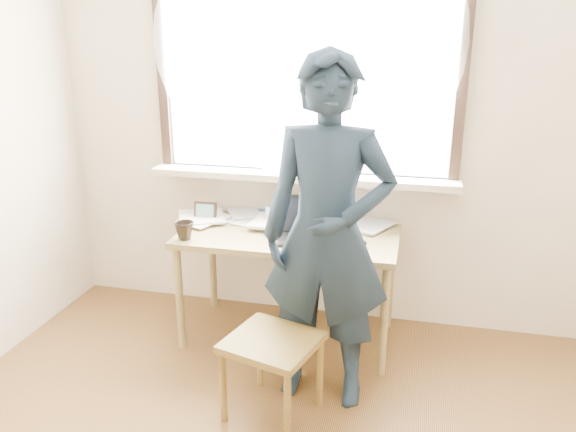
% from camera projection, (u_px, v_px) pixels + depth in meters
% --- Properties ---
extents(room_shell, '(3.52, 4.02, 2.61)m').
position_uv_depth(room_shell, '(237.00, 79.00, 1.52)').
color(room_shell, beige).
rests_on(room_shell, ground).
extents(desk, '(1.24, 0.62, 0.66)m').
position_uv_depth(desk, '(289.00, 245.00, 3.21)').
color(desk, olive).
rests_on(desk, ground).
extents(laptop, '(0.37, 0.32, 0.22)m').
position_uv_depth(laptop, '(307.00, 228.00, 3.12)').
color(laptop, black).
rests_on(laptop, desk).
extents(mug_white, '(0.18, 0.18, 0.10)m').
position_uv_depth(mug_white, '(276.00, 214.00, 3.37)').
color(mug_white, white).
rests_on(mug_white, desk).
extents(mug_dark, '(0.11, 0.11, 0.10)m').
position_uv_depth(mug_dark, '(184.00, 231.00, 3.09)').
color(mug_dark, black).
rests_on(mug_dark, desk).
extents(mouse, '(0.09, 0.06, 0.04)m').
position_uv_depth(mouse, '(358.00, 243.00, 3.00)').
color(mouse, black).
rests_on(mouse, desk).
extents(desk_clutter, '(0.75, 0.50, 0.04)m').
position_uv_depth(desk_clutter, '(245.00, 218.00, 3.41)').
color(desk_clutter, white).
rests_on(desk_clutter, desk).
extents(book_a, '(0.29, 0.31, 0.02)m').
position_uv_depth(book_a, '(230.00, 215.00, 3.48)').
color(book_a, white).
rests_on(book_a, desk).
extents(book_b, '(0.30, 0.33, 0.02)m').
position_uv_depth(book_b, '(355.00, 223.00, 3.34)').
color(book_b, white).
rests_on(book_b, desk).
extents(picture_frame, '(0.14, 0.02, 0.11)m').
position_uv_depth(picture_frame, '(206.00, 212.00, 3.39)').
color(picture_frame, black).
rests_on(picture_frame, desk).
extents(work_chair, '(0.48, 0.47, 0.41)m').
position_uv_depth(work_chair, '(272.00, 351.00, 2.61)').
color(work_chair, brown).
rests_on(work_chair, ground).
extents(person, '(0.63, 0.41, 1.70)m').
position_uv_depth(person, '(327.00, 235.00, 2.62)').
color(person, '#14202E').
rests_on(person, ground).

